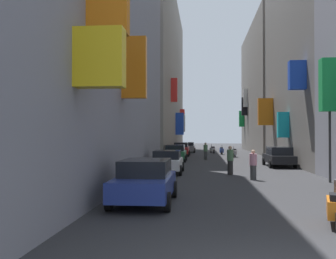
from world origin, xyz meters
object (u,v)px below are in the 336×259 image
object	(u,v)px
pedestrian_near_left	(253,165)
traffic_light_near_corner	(330,118)
pedestrian_crossing	(230,160)
parked_car_blue	(145,180)
parked_car_white	(167,161)
scooter_silver	(234,153)
parked_car_grey	(188,147)
pedestrian_near_right	(206,151)
scooter_white	(212,149)
parked_car_red	(181,149)
scooter_blue	(222,151)
scooter_orange	(336,208)
parked_car_black	(279,156)
parked_car_green	(175,153)

from	to	relation	value
pedestrian_near_left	traffic_light_near_corner	world-z (taller)	traffic_light_near_corner
pedestrian_crossing	pedestrian_near_left	distance (m)	2.72
traffic_light_near_corner	pedestrian_near_left	bearing A→B (deg)	168.61
parked_car_blue	parked_car_white	bearing A→B (deg)	91.14
parked_car_white	scooter_silver	distance (m)	18.13
parked_car_grey	pedestrian_near_right	distance (m)	14.99
scooter_white	parked_car_red	bearing A→B (deg)	-117.19
parked_car_white	pedestrian_crossing	world-z (taller)	pedestrian_crossing
pedestrian_crossing	pedestrian_near_left	xyz separation A→B (m)	(0.99, -2.53, -0.07)
parked_car_red	pedestrian_crossing	xyz separation A→B (m)	(3.96, -19.46, 0.06)
parked_car_red	scooter_blue	world-z (taller)	parked_car_red
parked_car_red	pedestrian_crossing	size ratio (longest dim) A/B	2.33
parked_car_white	scooter_blue	distance (m)	23.15
parked_car_grey	pedestrian_crossing	size ratio (longest dim) A/B	2.50
scooter_silver	scooter_orange	bearing A→B (deg)	-89.83
parked_car_red	parked_car_grey	bearing A→B (deg)	87.44
parked_car_blue	traffic_light_near_corner	xyz separation A→B (m)	(8.13, 6.40, 2.37)
parked_car_grey	parked_car_black	size ratio (longest dim) A/B	0.96
parked_car_blue	scooter_silver	distance (m)	27.99
parked_car_grey	parked_car_red	xyz separation A→B (m)	(-0.40, -8.88, 0.06)
scooter_silver	traffic_light_near_corner	distance (m)	21.45
scooter_silver	pedestrian_near_right	xyz separation A→B (m)	(-3.02, -4.32, 0.33)
parked_car_grey	parked_car_red	distance (m)	8.89
scooter_blue	pedestrian_near_left	bearing A→B (deg)	-89.21
pedestrian_near_left	parked_car_green	bearing A→B (deg)	110.39
parked_car_red	pedestrian_near_right	world-z (taller)	pedestrian_near_right
parked_car_black	scooter_silver	bearing A→B (deg)	100.74
traffic_light_near_corner	pedestrian_near_right	bearing A→B (deg)	109.41
parked_car_white	traffic_light_near_corner	distance (m)	9.47
parked_car_grey	scooter_blue	world-z (taller)	parked_car_grey
scooter_silver	pedestrian_crossing	bearing A→B (deg)	-95.40
parked_car_green	pedestrian_near_right	xyz separation A→B (m)	(2.67, 2.62, 0.04)
parked_car_blue	scooter_white	world-z (taller)	parked_car_blue
parked_car_black	scooter_white	world-z (taller)	parked_car_black
parked_car_black	scooter_blue	bearing A→B (deg)	100.81
parked_car_red	scooter_orange	bearing A→B (deg)	-79.80
parked_car_green	scooter_orange	bearing A→B (deg)	-76.10
scooter_orange	scooter_white	distance (m)	38.97
parked_car_blue	parked_car_white	xyz separation A→B (m)	(-0.20, 10.20, -0.04)
parked_car_blue	parked_car_black	world-z (taller)	parked_car_blue
scooter_white	pedestrian_crossing	xyz separation A→B (m)	(0.37, -26.47, 0.37)
pedestrian_near_right	traffic_light_near_corner	size ratio (longest dim) A/B	0.34
traffic_light_near_corner	scooter_blue	bearing A→B (deg)	98.46
parked_car_blue	parked_car_grey	size ratio (longest dim) A/B	0.97
parked_car_blue	parked_car_white	distance (m)	10.20
parked_car_grey	pedestrian_near_right	bearing A→B (deg)	-81.42
parked_car_blue	parked_car_red	xyz separation A→B (m)	(-0.42, 29.12, 0.01)
parked_car_red	scooter_silver	bearing A→B (deg)	-16.05
parked_car_red	pedestrian_crossing	bearing A→B (deg)	-78.48
parked_car_blue	scooter_blue	xyz separation A→B (m)	(4.18, 32.93, -0.31)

